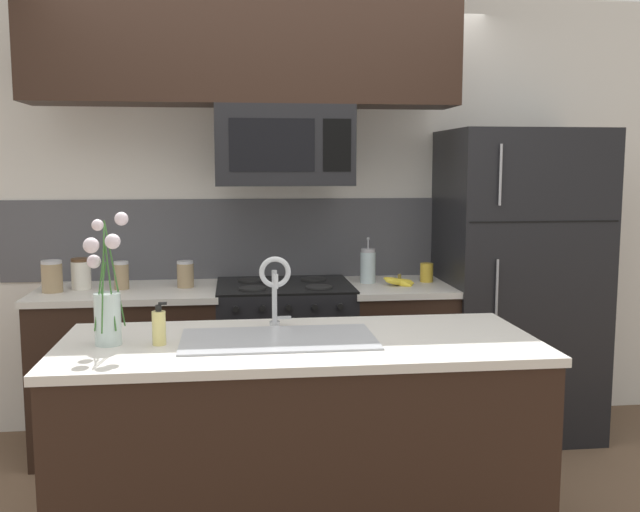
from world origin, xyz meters
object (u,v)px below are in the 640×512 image
(banana_bunch, at_px, (399,282))
(sink_faucet, at_px, (275,282))
(storage_jar_squat, at_px, (185,274))
(storage_jar_tall, at_px, (52,276))
(coffee_tin, at_px, (427,273))
(refrigerator, at_px, (516,283))
(stove_range, at_px, (285,363))
(dish_soap_bottle, at_px, (159,327))
(french_press, at_px, (368,266))
(microwave, at_px, (284,146))
(flower_vase, at_px, (107,304))
(storage_jar_medium, at_px, (81,274))
(storage_jar_short, at_px, (121,275))

(banana_bunch, xyz_separation_m, sink_faucet, (-0.76, -0.98, 0.18))
(storage_jar_squat, height_order, banana_bunch, storage_jar_squat)
(storage_jar_tall, height_order, coffee_tin, storage_jar_tall)
(refrigerator, bearing_deg, banana_bunch, -173.60)
(stove_range, height_order, storage_jar_squat, storage_jar_squat)
(dish_soap_bottle, bearing_deg, refrigerator, 33.53)
(storage_jar_tall, relative_size, sink_faucet, 0.56)
(refrigerator, distance_m, storage_jar_tall, 2.64)
(storage_jar_tall, bearing_deg, refrigerator, 1.26)
(stove_range, height_order, dish_soap_bottle, dish_soap_bottle)
(refrigerator, xyz_separation_m, storage_jar_tall, (-2.64, -0.06, 0.10))
(stove_range, bearing_deg, french_press, 6.95)
(coffee_tin, relative_size, sink_faucet, 0.36)
(coffee_tin, bearing_deg, refrigerator, -3.20)
(stove_range, bearing_deg, microwave, -89.84)
(storage_jar_tall, relative_size, flower_vase, 0.34)
(french_press, relative_size, sink_faucet, 0.87)
(storage_jar_tall, xyz_separation_m, coffee_tin, (2.10, 0.09, -0.03))
(sink_faucet, relative_size, dish_soap_bottle, 1.85)
(microwave, relative_size, storage_jar_medium, 4.34)
(french_press, bearing_deg, refrigerator, -2.59)
(storage_jar_medium, height_order, storage_jar_short, storage_jar_medium)
(stove_range, xyz_separation_m, dish_soap_bottle, (-0.57, -1.27, 0.52))
(refrigerator, bearing_deg, french_press, 177.41)
(storage_jar_tall, bearing_deg, storage_jar_medium, 29.42)
(stove_range, xyz_separation_m, sink_faucet, (-0.11, -1.04, 0.65))
(storage_jar_tall, distance_m, storage_jar_short, 0.36)
(refrigerator, distance_m, coffee_tin, 0.54)
(microwave, height_order, dish_soap_bottle, microwave)
(refrigerator, relative_size, storage_jar_tall, 10.40)
(french_press, distance_m, sink_faucet, 1.26)
(refrigerator, xyz_separation_m, storage_jar_medium, (-2.50, 0.02, 0.10))
(microwave, bearing_deg, coffee_tin, 4.83)
(microwave, xyz_separation_m, sink_faucet, (-0.11, -1.02, -0.59))
(french_press, bearing_deg, storage_jar_short, -178.12)
(refrigerator, bearing_deg, sink_faucet, -144.50)
(storage_jar_tall, distance_m, banana_bunch, 1.91)
(refrigerator, relative_size, flower_vase, 3.55)
(refrigerator, bearing_deg, stove_range, -179.17)
(banana_bunch, bearing_deg, storage_jar_squat, 175.60)
(stove_range, bearing_deg, coffee_tin, 3.41)
(storage_jar_medium, distance_m, dish_soap_bottle, 1.42)
(microwave, relative_size, refrigerator, 0.42)
(storage_jar_short, relative_size, sink_faucet, 0.50)
(flower_vase, bearing_deg, sink_faucet, 17.73)
(stove_range, relative_size, sink_faucet, 3.04)
(storage_jar_tall, relative_size, french_press, 0.65)
(stove_range, distance_m, coffee_tin, 0.98)
(stove_range, xyz_separation_m, microwave, (0.00, -0.02, 1.23))
(refrigerator, relative_size, storage_jar_medium, 10.44)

